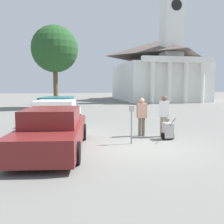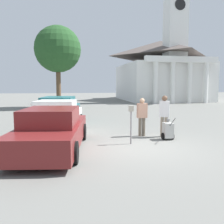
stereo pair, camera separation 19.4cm
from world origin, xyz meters
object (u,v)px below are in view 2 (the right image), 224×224
church (161,66)px  parked_car_teal (59,111)px  parking_meter (131,117)px  parked_car_maroon (52,131)px  parked_car_white (57,118)px  equipment_cart (168,130)px  person_worker (142,115)px  person_supervisor (164,113)px

church → parked_car_teal: bearing=-123.9°
parked_car_teal → parking_meter: parked_car_teal is taller
parked_car_maroon → parked_car_white: 3.06m
parked_car_white → parking_meter: bearing=-34.7°
equipment_cart → parking_meter: bearing=-162.0°
person_worker → parked_car_white: bearing=-24.8°
parked_car_teal → person_worker: size_ratio=3.32×
parking_meter → person_supervisor: bearing=31.2°
parked_car_white → parking_meter: size_ratio=3.32×
person_supervisor → parked_car_teal: bearing=-19.6°
parking_meter → parked_car_teal: bearing=117.9°
person_worker → equipment_cart: bearing=128.7°
parked_car_maroon → parked_car_teal: (0.00, 5.86, 0.05)m
parked_car_white → person_supervisor: person_supervisor is taller
parking_meter → equipment_cart: bearing=16.1°
parking_meter → parked_car_white: bearing=137.6°
church → person_supervisor: bearing=-110.3°
parked_car_teal → equipment_cart: size_ratio=5.51×
parking_meter → equipment_cart: 1.85m
parking_meter → parked_car_maroon: bearing=-171.1°
parking_meter → person_supervisor: (1.72, 1.04, 0.01)m
parked_car_maroon → parking_meter: same height
parked_car_teal → person_supervisor: person_supervisor is taller
parked_car_teal → parking_meter: (2.87, -5.41, 0.29)m
parked_car_teal → person_worker: person_worker is taller
church → equipment_cart: bearing=-110.0°
parked_car_white → equipment_cart: bearing=-17.4°
person_worker → church: bearing=-118.1°
parked_car_white → person_worker: 3.91m
parked_car_maroon → equipment_cart: (4.54, 0.93, -0.28)m
parked_car_teal → equipment_cart: (4.54, -4.93, -0.34)m
parking_meter → person_worker: (0.82, 1.34, -0.07)m
parking_meter → person_worker: 1.58m
person_worker → equipment_cart: 1.33m
parked_car_maroon → person_worker: person_worker is taller
equipment_cart → church: bearing=71.9°
church → person_worker: bearing=-112.4°
parked_car_maroon → parked_car_white: bearing=97.7°
parked_car_maroon → parked_car_white: size_ratio=1.09×
parked_car_maroon → parking_meter: bearing=16.6°
parked_car_white → church: church is taller
parked_car_teal → person_supervisor: 6.34m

